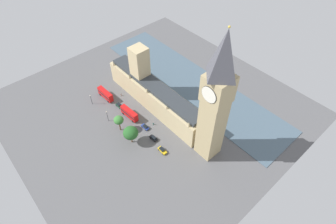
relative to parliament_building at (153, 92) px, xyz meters
name	(u,v)px	position (x,y,z in m)	size (l,w,h in m)	color
ground_plane	(153,107)	(1.99, 1.71, -7.81)	(132.70, 132.70, 0.00)	#565659
river_thames	(191,83)	(-25.52, 1.71, -7.68)	(28.93, 119.43, 0.25)	#475B6B
parliament_building	(153,92)	(0.00, 0.00, 0.00)	(10.93, 62.70, 28.82)	tan
clock_tower	(216,100)	(1.05, 38.48, 23.56)	(9.49, 9.49, 60.58)	tan
double_decker_bus_kerbside	(105,94)	(16.13, -19.98, -5.17)	(3.00, 10.59, 4.75)	red
car_dark_green_near_tower	(119,105)	(14.72, -9.86, -6.92)	(2.05, 4.15, 1.74)	#19472D
double_decker_bus_corner	(129,113)	(14.84, -0.54, -5.17)	(3.22, 10.64, 4.75)	red
car_blue_by_river_gate	(145,127)	(13.61, 10.20, -6.92)	(1.99, 4.16, 1.74)	navy
car_black_midblock	(154,138)	(14.88, 18.03, -6.92)	(1.95, 4.21, 1.74)	black
car_yellow_cab_opposite_hall	(162,150)	(16.29, 25.74, -6.92)	(1.92, 4.55, 1.74)	gold
pedestrian_leading	(121,95)	(9.22, -15.93, -7.08)	(0.63, 0.67, 1.60)	gray
pedestrian_under_trees	(153,124)	(9.38, 11.10, -7.11)	(0.65, 0.60, 1.55)	#336B60
plane_tree_far_end	(119,120)	(23.00, 3.22, -0.92)	(4.57, 4.57, 8.92)	brown
plane_tree_trailing	(131,133)	(23.17, 12.60, -1.35)	(6.77, 6.77, 9.35)	brown
street_lamp_slot_10	(91,98)	(23.93, -20.86, -3.53)	(0.56, 0.56, 6.09)	black
street_lamp_slot_11	(107,114)	(24.11, -5.49, -3.26)	(0.56, 0.56, 6.54)	black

